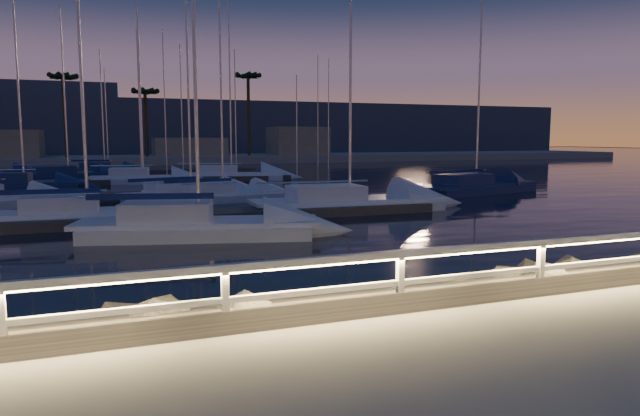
# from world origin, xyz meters

# --- Properties ---
(ground) EXTENTS (400.00, 400.00, 0.00)m
(ground) POSITION_xyz_m (0.00, 0.00, 0.00)
(ground) COLOR gray
(ground) RESTS_ON ground
(harbor_water) EXTENTS (400.00, 440.00, 0.60)m
(harbor_water) POSITION_xyz_m (0.00, 31.22, -0.97)
(harbor_water) COLOR black
(harbor_water) RESTS_ON ground
(guard_rail) EXTENTS (44.11, 0.12, 1.06)m
(guard_rail) POSITION_xyz_m (-0.07, -0.00, 0.77)
(guard_rail) COLOR silver
(guard_rail) RESTS_ON ground
(riprap) EXTENTS (32.93, 2.99, 1.32)m
(riprap) POSITION_xyz_m (-1.34, 1.78, -0.28)
(riprap) COLOR slate
(riprap) RESTS_ON ground
(floating_docks) EXTENTS (22.00, 36.00, 0.40)m
(floating_docks) POSITION_xyz_m (0.00, 32.50, -0.40)
(floating_docks) COLOR #5B544C
(floating_docks) RESTS_ON ground
(far_shore) EXTENTS (160.00, 14.00, 5.20)m
(far_shore) POSITION_xyz_m (-0.12, 74.05, 0.29)
(far_shore) COLOR gray
(far_shore) RESTS_ON ground
(palm_left) EXTENTS (3.00, 3.00, 11.20)m
(palm_left) POSITION_xyz_m (-8.00, 72.00, 10.14)
(palm_left) COLOR #493A22
(palm_left) RESTS_ON ground
(palm_center) EXTENTS (3.00, 3.00, 9.70)m
(palm_center) POSITION_xyz_m (2.00, 73.00, 8.78)
(palm_center) COLOR #493A22
(palm_center) RESTS_ON ground
(palm_right) EXTENTS (3.00, 3.00, 12.20)m
(palm_right) POSITION_xyz_m (16.00, 72.00, 11.03)
(palm_right) COLOR #493A22
(palm_right) RESTS_ON ground
(distant_hills) EXTENTS (230.00, 37.50, 18.00)m
(distant_hills) POSITION_xyz_m (-22.13, 133.69, 4.74)
(distant_hills) COLOR #3A465A
(distant_hills) RESTS_ON ground
(sailboat_b) EXTENTS (8.83, 4.53, 14.51)m
(sailboat_b) POSITION_xyz_m (-0.77, 12.06, -0.13)
(sailboat_b) COLOR white
(sailboat_b) RESTS_ON ground
(sailboat_c) EXTENTS (8.09, 4.20, 13.22)m
(sailboat_c) POSITION_xyz_m (0.72, 24.15, -0.18)
(sailboat_c) COLOR white
(sailboat_c) RESTS_ON ground
(sailboat_d) EXTENTS (9.77, 3.31, 16.30)m
(sailboat_d) POSITION_xyz_m (7.26, 16.95, -0.14)
(sailboat_d) COLOR white
(sailboat_d) RESTS_ON ground
(sailboat_e) EXTENTS (7.59, 2.84, 12.72)m
(sailboat_e) POSITION_xyz_m (-8.83, 34.02, -0.15)
(sailboat_e) COLOR navy
(sailboat_e) RESTS_ON ground
(sailboat_f) EXTENTS (8.01, 2.78, 13.45)m
(sailboat_f) POSITION_xyz_m (-4.54, 16.76, -0.16)
(sailboat_f) COLOR white
(sailboat_f) RESTS_ON ground
(sailboat_g) EXTENTS (7.59, 3.53, 12.44)m
(sailboat_g) POSITION_xyz_m (2.35, 23.13, -0.20)
(sailboat_g) COLOR white
(sailboat_g) RESTS_ON ground
(sailboat_h) EXTENTS (9.98, 5.23, 16.26)m
(sailboat_h) POSITION_xyz_m (18.58, 22.31, -0.14)
(sailboat_h) COLOR navy
(sailboat_h) RESTS_ON ground
(sailboat_j) EXTENTS (8.18, 3.42, 13.54)m
(sailboat_j) POSITION_xyz_m (-1.00, 37.94, -0.15)
(sailboat_j) COLOR white
(sailboat_j) RESTS_ON ground
(sailboat_k) EXTENTS (8.76, 4.65, 14.32)m
(sailboat_k) POSITION_xyz_m (-6.65, 43.89, -0.16)
(sailboat_k) COLOR navy
(sailboat_k) RESTS_ON ground
(sailboat_l) EXTENTS (9.50, 4.79, 15.47)m
(sailboat_l) POSITION_xyz_m (6.17, 39.17, -0.16)
(sailboat_l) COLOR white
(sailboat_l) RESTS_ON ground
(sailboat_n) EXTENTS (7.39, 4.01, 12.14)m
(sailboat_n) POSITION_xyz_m (-3.72, 52.07, -0.18)
(sailboat_n) COLOR navy
(sailboat_n) RESTS_ON ground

